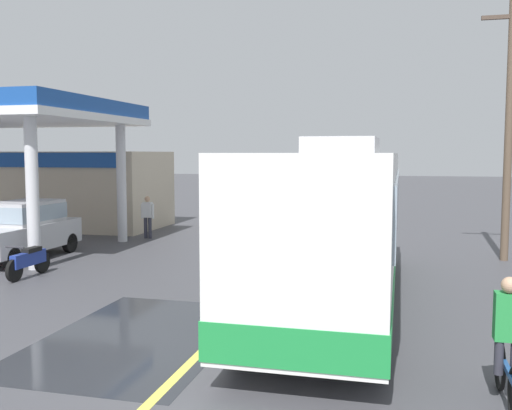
{
  "coord_description": "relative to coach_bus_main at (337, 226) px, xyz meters",
  "views": [
    {
      "loc": [
        3.18,
        -8.63,
        3.32
      ],
      "look_at": [
        -1.5,
        10.0,
        1.6
      ],
      "focal_mm": 40.46,
      "sensor_mm": 36.0,
      "label": 1
    }
  ],
  "objects": [
    {
      "name": "coach_bus_main",
      "position": [
        0.0,
        0.0,
        0.0
      ],
      "size": [
        2.6,
        11.04,
        3.69
      ],
      "color": "white",
      "rests_on": "ground"
    },
    {
      "name": "wet_puddle_patch",
      "position": [
        -3.2,
        -3.31,
        -1.72
      ],
      "size": [
        3.28,
        5.13,
        0.01
      ],
      "primitive_type": "cube",
      "color": "#26282D",
      "rests_on": "ground"
    },
    {
      "name": "minibus_opposing_lane",
      "position": [
        -3.94,
        15.69,
        -0.25
      ],
      "size": [
        2.04,
        6.13,
        2.44
      ],
      "color": "#BFB799",
      "rests_on": "ground"
    },
    {
      "name": "pedestrian_near_pump",
      "position": [
        -8.25,
        8.04,
        -0.79
      ],
      "size": [
        0.55,
        0.22,
        1.66
      ],
      "color": "#33333F",
      "rests_on": "ground"
    },
    {
      "name": "gas_station_roadside",
      "position": [
        -12.53,
        8.52,
        0.91
      ],
      "size": [
        9.1,
        11.95,
        5.1
      ],
      "color": "#194799",
      "rests_on": "ground"
    },
    {
      "name": "motorcycle_parked_forecourt",
      "position": [
        -8.32,
        0.65,
        -1.28
      ],
      "size": [
        0.55,
        1.8,
        0.92
      ],
      "color": "black",
      "rests_on": "ground"
    },
    {
      "name": "ground",
      "position": [
        -1.84,
        15.93,
        -1.72
      ],
      "size": [
        120.0,
        120.0,
        0.0
      ],
      "primitive_type": "plane",
      "color": "#424247"
    },
    {
      "name": "utility_pole_roadside",
      "position": [
        4.52,
        6.38,
        2.47
      ],
      "size": [
        1.8,
        0.24,
        8.02
      ],
      "color": "brown",
      "rests_on": "ground"
    },
    {
      "name": "car_at_pump",
      "position": [
        -10.18,
        2.99,
        -0.71
      ],
      "size": [
        1.7,
        4.2,
        1.82
      ],
      "color": "#B2B2B7",
      "rests_on": "ground"
    },
    {
      "name": "cyclist_on_shoulder",
      "position": [
        2.75,
        -4.75,
        -0.94
      ],
      "size": [
        0.34,
        1.82,
        1.72
      ],
      "color": "black",
      "rests_on": "ground"
    },
    {
      "name": "lane_divider_stripe",
      "position": [
        -1.84,
        10.93,
        -1.72
      ],
      "size": [
        0.16,
        50.0,
        0.01
      ],
      "primitive_type": "cube",
      "color": "#D8CC4C",
      "rests_on": "ground"
    }
  ]
}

